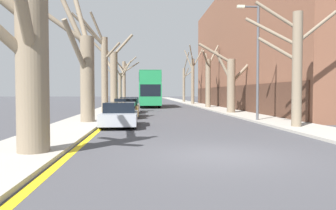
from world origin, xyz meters
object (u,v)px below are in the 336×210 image
object	(u,v)px
street_tree_left_4	(120,85)
parked_car_2	(129,105)
street_tree_left_1	(84,67)
street_tree_right_4	(184,83)
double_decker_bus	(150,87)
street_tree_left_2	(103,67)
street_tree_left_3	(114,77)
street_tree_right_2	(208,80)
parked_car_1	(126,108)
parked_car_0	(120,115)
street_tree_left_5	(124,79)
street_tree_right_3	(193,78)
street_tree_right_0	(295,63)
street_tree_left_0	(24,49)
street_tree_right_1	(230,81)

from	to	relation	value
street_tree_left_4	parked_car_2	world-z (taller)	street_tree_left_4
street_tree_left_1	street_tree_right_4	bearing A→B (deg)	75.19
parked_car_2	double_decker_bus	bearing A→B (deg)	80.17
street_tree_left_2	street_tree_left_3	bearing A→B (deg)	89.08
street_tree_left_4	street_tree_right_2	size ratio (longest dim) A/B	0.86
street_tree_left_2	parked_car_1	xyz separation A→B (m)	(2.19, -4.09, -3.32)
street_tree_left_4	parked_car_0	bearing A→B (deg)	-86.01
street_tree_left_5	street_tree_right_3	xyz separation A→B (m)	(10.82, -6.60, 0.02)
street_tree_right_4	parked_car_0	size ratio (longest dim) A/B	2.24
double_decker_bus	parked_car_0	xyz separation A→B (m)	(-2.06, -24.01, -1.86)
street_tree_right_0	street_tree_left_0	bearing A→B (deg)	-149.40
double_decker_bus	street_tree_right_4	bearing A→B (deg)	70.84
parked_car_2	street_tree_right_4	bearing A→B (deg)	74.22
street_tree_left_0	street_tree_left_1	world-z (taller)	street_tree_left_1
street_tree_left_4	street_tree_right_4	distance (m)	17.93
street_tree_left_2	street_tree_left_4	bearing A→B (deg)	89.70
street_tree_left_3	street_tree_right_0	xyz separation A→B (m)	(10.83, -21.63, -0.34)
street_tree_left_0	street_tree_right_4	world-z (taller)	street_tree_right_4
street_tree_left_3	street_tree_left_2	bearing A→B (deg)	-90.92
street_tree_left_4	street_tree_right_3	distance (m)	11.28
street_tree_left_0	street_tree_left_3	distance (m)	28.04
street_tree_left_4	street_tree_left_5	size ratio (longest dim) A/B	0.80
street_tree_left_2	parked_car_0	xyz separation A→B (m)	(2.19, -10.82, -3.36)
street_tree_right_3	parked_car_1	world-z (taller)	street_tree_right_3
street_tree_left_2	street_tree_left_5	xyz separation A→B (m)	(0.23, 28.25, 0.12)
street_tree_left_1	street_tree_right_1	xyz separation A→B (m)	(10.84, 8.30, -0.50)
street_tree_left_0	street_tree_right_0	bearing A→B (deg)	30.60
double_decker_bus	parked_car_2	size ratio (longest dim) A/B	2.49
street_tree_left_5	street_tree_right_2	bearing A→B (deg)	-59.90
street_tree_left_4	street_tree_right_1	xyz separation A→B (m)	(10.77, -19.99, -0.20)
street_tree_left_5	street_tree_right_4	bearing A→B (deg)	24.43
street_tree_right_3	street_tree_left_5	bearing A→B (deg)	148.61
street_tree_left_1	street_tree_left_4	bearing A→B (deg)	89.85
parked_car_1	street_tree_left_1	bearing A→B (deg)	-113.47
street_tree_left_3	street_tree_right_4	size ratio (longest dim) A/B	0.91
double_decker_bus	parked_car_2	bearing A→B (deg)	-99.83
street_tree_right_3	parked_car_2	distance (m)	22.44
street_tree_left_5	street_tree_left_0	bearing A→B (deg)	-90.11
street_tree_left_4	street_tree_right_0	world-z (taller)	street_tree_right_0
street_tree_left_2	street_tree_left_4	distance (m)	19.23
street_tree_left_3	double_decker_bus	world-z (taller)	street_tree_left_3
street_tree_right_3	parked_car_1	size ratio (longest dim) A/B	2.00
street_tree_left_3	street_tree_right_2	size ratio (longest dim) A/B	1.13
street_tree_right_0	street_tree_right_3	xyz separation A→B (m)	(0.07, 34.16, 0.85)
parked_car_2	street_tree_left_4	bearing A→B (deg)	96.69
street_tree_right_4	street_tree_right_2	bearing A→B (deg)	-90.41
street_tree_right_3	street_tree_right_2	bearing A→B (deg)	-89.99
street_tree_left_1	street_tree_right_0	size ratio (longest dim) A/B	1.23
street_tree_right_3	double_decker_bus	bearing A→B (deg)	-128.79
street_tree_right_1	double_decker_bus	distance (m)	15.47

